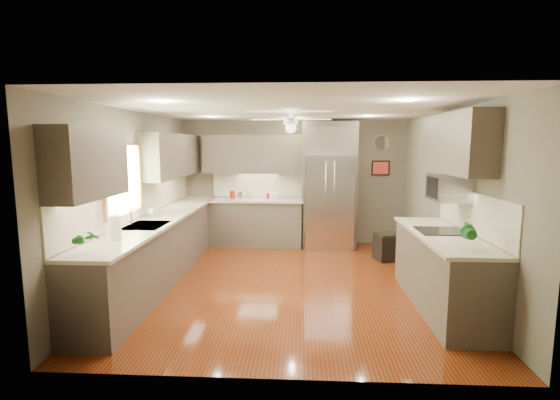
# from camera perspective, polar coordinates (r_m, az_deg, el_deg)

# --- Properties ---
(floor) EXTENTS (5.00, 5.00, 0.00)m
(floor) POSITION_cam_1_polar(r_m,az_deg,el_deg) (6.11, 1.38, -11.48)
(floor) COLOR #55160B
(floor) RESTS_ON ground
(ceiling) EXTENTS (5.00, 5.00, 0.00)m
(ceiling) POSITION_cam_1_polar(r_m,az_deg,el_deg) (5.78, 1.46, 12.59)
(ceiling) COLOR white
(ceiling) RESTS_ON ground
(wall_back) EXTENTS (4.50, 0.00, 4.50)m
(wall_back) POSITION_cam_1_polar(r_m,az_deg,el_deg) (8.30, 1.91, 2.50)
(wall_back) COLOR #645C4C
(wall_back) RESTS_ON ground
(wall_front) EXTENTS (4.50, 0.00, 4.50)m
(wall_front) POSITION_cam_1_polar(r_m,az_deg,el_deg) (3.36, 0.22, -5.43)
(wall_front) COLOR #645C4C
(wall_front) RESTS_ON ground
(wall_left) EXTENTS (0.00, 5.00, 5.00)m
(wall_left) POSITION_cam_1_polar(r_m,az_deg,el_deg) (6.29, -19.52, 0.35)
(wall_left) COLOR #645C4C
(wall_left) RESTS_ON ground
(wall_right) EXTENTS (0.00, 5.00, 5.00)m
(wall_right) POSITION_cam_1_polar(r_m,az_deg,el_deg) (6.18, 22.77, 0.06)
(wall_right) COLOR #645C4C
(wall_right) RESTS_ON ground
(canister_a) EXTENTS (0.11, 0.11, 0.16)m
(canister_a) POSITION_cam_1_polar(r_m,az_deg,el_deg) (8.17, -6.71, 0.74)
(canister_a) COLOR maroon
(canister_a) RESTS_ON back_run
(canister_b) EXTENTS (0.10, 0.10, 0.14)m
(canister_b) POSITION_cam_1_polar(r_m,az_deg,el_deg) (8.12, -5.63, 0.65)
(canister_b) COLOR silver
(canister_b) RESTS_ON back_run
(canister_c) EXTENTS (0.13, 0.13, 0.17)m
(canister_c) POSITION_cam_1_polar(r_m,az_deg,el_deg) (8.13, -4.36, 0.81)
(canister_c) COLOR tan
(canister_c) RESTS_ON back_run
(canister_d) EXTENTS (0.10, 0.10, 0.11)m
(canister_d) POSITION_cam_1_polar(r_m,az_deg,el_deg) (8.06, -1.64, 0.56)
(canister_d) COLOR maroon
(canister_d) RESTS_ON back_run
(soap_bottle) EXTENTS (0.11, 0.11, 0.18)m
(soap_bottle) POSITION_cam_1_polar(r_m,az_deg,el_deg) (6.38, -17.34, -1.45)
(soap_bottle) COLOR white
(soap_bottle) RESTS_ON left_run
(potted_plant_left) EXTENTS (0.19, 0.16, 0.31)m
(potted_plant_left) POSITION_cam_1_polar(r_m,az_deg,el_deg) (4.49, -25.45, -4.86)
(potted_plant_left) COLOR #1A5C1D
(potted_plant_left) RESTS_ON left_run
(potted_plant_right) EXTENTS (0.22, 0.18, 0.36)m
(potted_plant_right) POSITION_cam_1_polar(r_m,az_deg,el_deg) (4.67, 25.18, -4.05)
(potted_plant_right) COLOR #1A5C1D
(potted_plant_right) RESTS_ON right_run
(bowl) EXTENTS (0.27, 0.27, 0.06)m
(bowl) POSITION_cam_1_polar(r_m,az_deg,el_deg) (8.04, -0.82, 0.32)
(bowl) COLOR tan
(bowl) RESTS_ON back_run
(left_run) EXTENTS (0.65, 4.70, 1.45)m
(left_run) POSITION_cam_1_polar(r_m,az_deg,el_deg) (6.46, -16.27, -6.23)
(left_run) COLOR #4A3E36
(left_run) RESTS_ON ground
(back_run) EXTENTS (1.85, 0.65, 1.45)m
(back_run) POSITION_cam_1_polar(r_m,az_deg,el_deg) (8.16, -3.26, -3.03)
(back_run) COLOR #4A3E36
(back_run) RESTS_ON ground
(uppers) EXTENTS (4.50, 4.70, 0.95)m
(uppers) POSITION_cam_1_polar(r_m,az_deg,el_deg) (6.54, -4.93, 6.50)
(uppers) COLOR #4A3E36
(uppers) RESTS_ON wall_left
(window) EXTENTS (0.05, 1.12, 0.92)m
(window) POSITION_cam_1_polar(r_m,az_deg,el_deg) (5.79, -21.27, 2.65)
(window) COLOR #BFF2B2
(window) RESTS_ON wall_left
(sink) EXTENTS (0.50, 0.70, 0.32)m
(sink) POSITION_cam_1_polar(r_m,az_deg,el_deg) (5.77, -18.33, -3.69)
(sink) COLOR silver
(sink) RESTS_ON left_run
(refrigerator) EXTENTS (1.06, 0.75, 2.45)m
(refrigerator) POSITION_cam_1_polar(r_m,az_deg,el_deg) (7.98, 6.89, 1.79)
(refrigerator) COLOR silver
(refrigerator) RESTS_ON ground
(right_run) EXTENTS (0.70, 2.20, 1.45)m
(right_run) POSITION_cam_1_polar(r_m,az_deg,el_deg) (5.49, 21.98, -9.00)
(right_run) COLOR #4A3E36
(right_run) RESTS_ON ground
(microwave) EXTENTS (0.43, 0.55, 0.34)m
(microwave) POSITION_cam_1_polar(r_m,az_deg,el_deg) (5.56, 22.62, 1.66)
(microwave) COLOR silver
(microwave) RESTS_ON wall_right
(ceiling_fan) EXTENTS (1.18, 1.18, 0.32)m
(ceiling_fan) POSITION_cam_1_polar(r_m,az_deg,el_deg) (6.07, 1.54, 10.78)
(ceiling_fan) COLOR white
(ceiling_fan) RESTS_ON ceiling
(recessed_lights) EXTENTS (2.84, 3.14, 0.01)m
(recessed_lights) POSITION_cam_1_polar(r_m,az_deg,el_deg) (6.18, 1.19, 12.23)
(recessed_lights) COLOR white
(recessed_lights) RESTS_ON ceiling
(wall_clock) EXTENTS (0.30, 0.03, 0.30)m
(wall_clock) POSITION_cam_1_polar(r_m,az_deg,el_deg) (8.40, 14.07, 7.80)
(wall_clock) COLOR white
(wall_clock) RESTS_ON wall_back
(framed_print) EXTENTS (0.36, 0.03, 0.30)m
(framed_print) POSITION_cam_1_polar(r_m,az_deg,el_deg) (8.41, 13.96, 4.39)
(framed_print) COLOR black
(framed_print) RESTS_ON wall_back
(stool) EXTENTS (0.47, 0.47, 0.47)m
(stool) POSITION_cam_1_polar(r_m,az_deg,el_deg) (7.40, 14.86, -6.36)
(stool) COLOR black
(stool) RESTS_ON ground
(paper_towel) EXTENTS (0.12, 0.12, 0.30)m
(paper_towel) POSITION_cam_1_polar(r_m,az_deg,el_deg) (4.98, -22.11, -3.62)
(paper_towel) COLOR white
(paper_towel) RESTS_ON left_run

